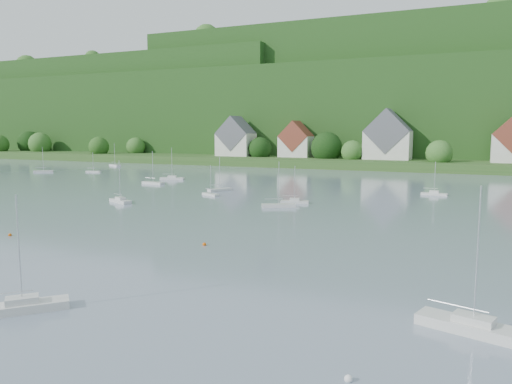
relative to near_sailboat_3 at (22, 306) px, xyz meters
The scene contains 11 objects.
far_shore_strip 168.95m from the near_sailboat_3, 91.32° to the left, with size 600.00×60.00×3.00m, color #2A531F.
forested_ridge 238.55m from the near_sailboat_3, 90.85° to the left, with size 620.00×181.22×69.89m.
village_building_0 166.90m from the near_sailboat_3, 110.70° to the left, with size 14.00×10.40×16.00m.
village_building_1 161.71m from the near_sailboat_3, 102.12° to the left, with size 12.00×9.36×14.00m.
village_building_2 157.21m from the near_sailboat_3, 89.60° to the left, with size 16.00×11.44×18.00m.
near_sailboat_3 is the anchor object (origin of this frame).
near_sailboat_4 32.32m from the near_sailboat_3, 16.85° to the left, with size 7.65×4.05×9.95m.
mooring_buoy_2 24.39m from the near_sailboat_3, 86.00° to the left, with size 0.46×0.46×0.46m, color #D35507.
mooring_buoy_3 30.33m from the near_sailboat_3, 141.64° to the left, with size 0.44×0.44×0.44m, color #D35507.
mooring_buoy_4 24.82m from the near_sailboat_3, ahead, with size 0.47×0.47×0.47m, color white.
far_sailboat_cluster 84.07m from the near_sailboat_3, 94.39° to the left, with size 198.11×78.45×8.71m.
Camera 1 is at (34.50, 5.30, 13.55)m, focal length 35.03 mm.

